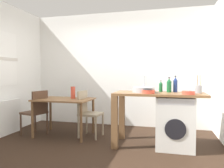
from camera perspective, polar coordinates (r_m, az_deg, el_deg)
name	(u,v)px	position (r m, az deg, el deg)	size (l,w,h in m)	color
ground_plane	(95,148)	(3.77, -4.38, -16.50)	(5.46, 5.46, 0.00)	black
wall_back	(119,69)	(5.25, 1.78, 3.91)	(4.60, 0.10, 2.70)	white
radiator	(5,118)	(4.93, -26.21, -7.97)	(0.10, 0.80, 0.70)	white
dining_table	(64,104)	(4.46, -12.49, -5.04)	(1.10, 0.76, 0.74)	brown
chair_person_seat	(37,110)	(4.65, -19.22, -6.50)	(0.49, 0.49, 0.90)	#4C3323
chair_opposite	(87,111)	(4.33, -6.48, -7.03)	(0.43, 0.43, 0.90)	gray
kitchen_counter	(146,102)	(3.78, 9.02, -4.59)	(1.50, 0.68, 0.92)	brown
washing_machine	(175,122)	(3.81, 16.18, -9.64)	(0.60, 0.61, 0.86)	silver
sink_basin	(143,90)	(3.76, 8.26, -1.50)	(0.38, 0.38, 0.09)	#9EA0A5
tap	(145,84)	(3.93, 8.56, 0.07)	(0.02, 0.02, 0.28)	#B2B2B7
bottle_tall_green	(161,87)	(3.93, 12.69, -0.69)	(0.06, 0.06, 0.20)	#19592D
bottle_squat_brown	(169,85)	(3.86, 14.77, -0.38)	(0.08, 0.08, 0.26)	#19592D
bottle_clear_small	(175,85)	(3.91, 16.32, -0.19)	(0.07, 0.07, 0.28)	navy
mixing_bowl	(148,91)	(3.55, 9.50, -1.95)	(0.21, 0.21, 0.06)	#D84C38
utensil_crock	(199,89)	(3.82, 21.79, -1.23)	(0.11, 0.11, 0.30)	gray
colander	(188,92)	(3.53, 19.43, -2.12)	(0.20, 0.20, 0.06)	#D84C38
vase	(73,93)	(4.46, -10.21, -2.22)	(0.09, 0.09, 0.24)	#D84C38
scissors	(156,93)	(3.65, 11.41, -2.30)	(0.15, 0.06, 0.01)	#B2B2B7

